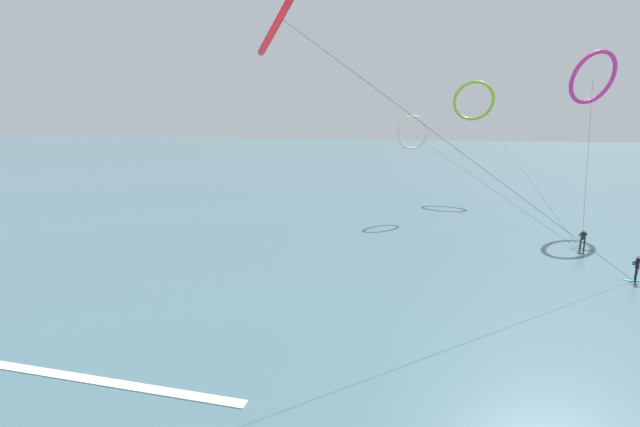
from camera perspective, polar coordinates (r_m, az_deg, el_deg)
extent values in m
cube|color=#476B75|center=(110.18, 10.26, 6.36)|extent=(400.00, 200.00, 0.08)
ellipsoid|color=navy|center=(41.96, 29.69, -3.93)|extent=(1.40, 0.40, 0.06)
cylinder|color=#1E2823|center=(41.82, 29.56, -3.35)|extent=(0.12, 0.12, 0.80)
cylinder|color=#1E2823|center=(41.88, 29.94, -3.37)|extent=(0.12, 0.12, 0.80)
cube|color=#1E2823|center=(41.69, 29.85, -2.42)|extent=(0.33, 0.22, 0.62)
sphere|color=tan|center=(41.60, 29.91, -1.86)|extent=(0.22, 0.22, 0.22)
cylinder|color=#1E2823|center=(41.74, 29.52, -2.30)|extent=(0.12, 0.51, 0.39)
cylinder|color=#1E2823|center=(41.84, 30.11, -2.33)|extent=(0.12, 0.51, 0.39)
ellipsoid|color=teal|center=(36.17, 34.47, -6.84)|extent=(1.40, 0.40, 0.06)
cylinder|color=black|center=(35.91, 34.56, -6.26)|extent=(0.12, 0.12, 0.80)
cylinder|color=black|center=(36.18, 34.54, -6.13)|extent=(0.12, 0.12, 0.80)
cube|color=black|center=(35.86, 34.68, -5.11)|extent=(0.29, 0.37, 0.62)
sphere|color=tan|center=(35.75, 34.76, -4.47)|extent=(0.22, 0.22, 0.22)
cylinder|color=black|center=(35.74, 34.64, -5.07)|extent=(0.50, 0.25, 0.39)
cylinder|color=black|center=(36.17, 34.61, -4.89)|extent=(0.50, 0.25, 0.39)
torus|color=red|center=(21.61, -4.81, 23.35)|extent=(3.66, 4.46, 3.50)
cylinder|color=#3F3F3F|center=(26.49, 20.68, 4.34)|extent=(19.83, 11.84, 14.62)
torus|color=#CC288E|center=(52.56, 30.76, 14.28)|extent=(5.53, 4.39, 5.04)
cylinder|color=#3F3F3F|center=(46.68, 30.26, 6.02)|extent=(2.79, 11.50, 13.89)
torus|color=silver|center=(49.37, 11.41, 9.79)|extent=(3.47, 2.25, 3.57)
cylinder|color=#3F3F3F|center=(44.79, 19.85, 3.38)|extent=(13.92, 10.54, 8.67)
torus|color=#8CC62D|center=(63.64, 18.50, 13.14)|extent=(5.43, 2.91, 5.13)
cylinder|color=#3F3F3F|center=(52.01, 23.00, 6.24)|extent=(6.92, 24.61, 12.25)
cube|color=white|center=(22.32, -28.53, -17.40)|extent=(15.34, 0.74, 0.12)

